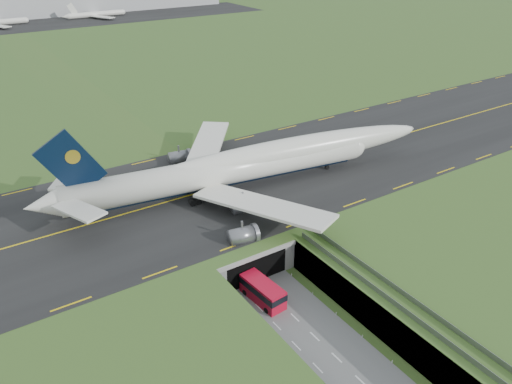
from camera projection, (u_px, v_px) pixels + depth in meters
ground at (284, 308)px, 81.56m from camera, size 900.00×900.00×0.00m
airfield_deck at (284, 293)px, 80.16m from camera, size 800.00×800.00×6.00m
trench_road at (313, 335)px, 75.96m from camera, size 12.00×75.00×0.20m
taxiway at (191, 195)px, 103.18m from camera, size 800.00×44.00×0.18m
tunnel_portal at (231, 243)px, 92.39m from camera, size 17.00×22.30×6.00m
guideway at (428, 327)px, 70.21m from camera, size 3.00×53.00×7.05m
jumbo_jet at (249, 164)px, 104.64m from camera, size 87.53×57.07×19.07m
shuttle_tram at (263, 291)px, 82.28m from camera, size 4.06×8.97×3.52m
distant_hills at (54, 5)px, 433.20m from camera, size 700.00×91.00×60.00m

